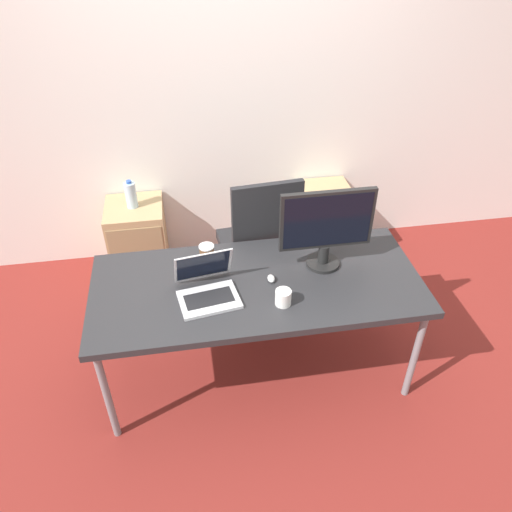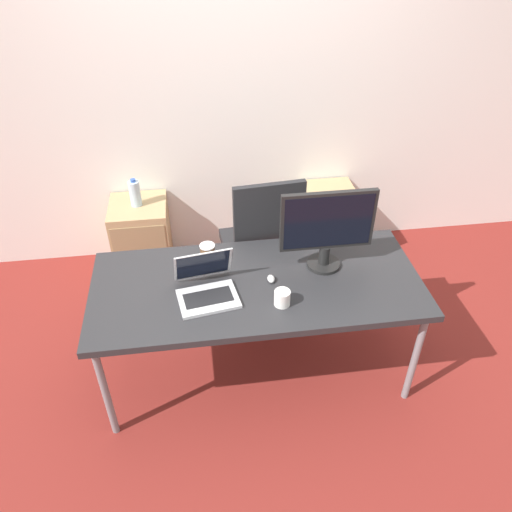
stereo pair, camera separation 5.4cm
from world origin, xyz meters
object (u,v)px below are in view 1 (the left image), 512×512
cabinet_left (138,239)px  cabinet_right (322,222)px  office_chair (259,256)px  mouse (271,279)px  coffee_cup_white (283,297)px  coffee_cup_brown (207,254)px  laptop_center (207,288)px  water_bottle (131,195)px  monitor (326,227)px

cabinet_left → cabinet_right: size_ratio=1.00×
office_chair → mouse: size_ratio=17.35×
mouse → coffee_cup_white: 0.19m
cabinet_right → coffee_cup_brown: size_ratio=5.11×
laptop_center → coffee_cup_brown: (0.02, 0.29, 0.01)m
laptop_center → mouse: laptop_center is taller
coffee_cup_brown → laptop_center: bearing=-94.8°
cabinet_right → coffee_cup_white: 1.54m
office_chair → coffee_cup_white: 0.91m
cabinet_right → office_chair: bearing=-140.1°
cabinet_right → coffee_cup_brown: coffee_cup_brown is taller
coffee_cup_white → coffee_cup_brown: 0.55m
laptop_center → coffee_cup_white: (0.38, -0.13, -0.01)m
water_bottle → cabinet_left: bearing=-90.0°
cabinet_left → water_bottle: (0.00, 0.00, 0.38)m
water_bottle → mouse: bearing=-55.1°
laptop_center → monitor: bearing=13.1°
office_chair → coffee_cup_brown: 0.67m
office_chair → monitor: 0.84m
office_chair → cabinet_left: (-0.84, 0.50, -0.10)m
cabinet_right → laptop_center: 1.62m
cabinet_right → coffee_cup_brown: bearing=-136.6°
cabinet_left → water_bottle: size_ratio=2.71×
cabinet_right → mouse: 1.38m
laptop_center → coffee_cup_white: 0.40m
office_chair → coffee_cup_brown: office_chair is taller
water_bottle → coffee_cup_white: coffee_cup_white is taller
cabinet_left → monitor: 1.67m
laptop_center → coffee_cup_brown: laptop_center is taller
cabinet_right → monitor: size_ratio=1.10×
coffee_cup_white → coffee_cup_brown: coffee_cup_brown is taller
cabinet_left → coffee_cup_white: 1.63m
office_chair → coffee_cup_white: office_chair is taller
monitor → coffee_cup_white: bearing=-135.3°
laptop_center → coffee_cup_white: bearing=-19.3°
office_chair → cabinet_left: 0.98m
cabinet_left → laptop_center: (0.45, -1.20, 0.47)m
water_bottle → coffee_cup_white: 1.57m
office_chair → cabinet_right: office_chair is taller
coffee_cup_brown → water_bottle: bearing=117.1°
cabinet_left → water_bottle: 0.38m
office_chair → water_bottle: 1.02m
water_bottle → laptop_center: laptop_center is taller
cabinet_left → coffee_cup_white: (0.82, -1.33, 0.46)m
cabinet_right → monitor: 1.28m
cabinet_left → coffee_cup_white: size_ratio=6.67×
coffee_cup_white → office_chair: bearing=88.8°
cabinet_right → monitor: bearing=-107.0°
cabinet_left → cabinet_right: bearing=0.0°
cabinet_left → laptop_center: laptop_center is taller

